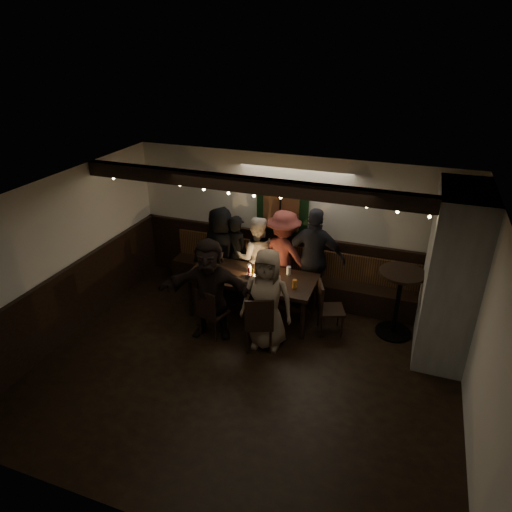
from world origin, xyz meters
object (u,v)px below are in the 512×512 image
at_px(person_b, 237,255).
at_px(person_g, 267,300).
at_px(chair_near_left, 210,310).
at_px(chair_end, 326,305).
at_px(person_d, 284,255).
at_px(person_e, 314,258).
at_px(person_f, 210,289).
at_px(dining_table, 252,279).
at_px(person_a, 221,250).
at_px(chair_near_right, 259,321).
at_px(high_top, 399,295).
at_px(person_c, 256,257).

distance_m(person_b, person_g, 1.73).
bearing_deg(chair_near_left, chair_end, 23.83).
height_order(person_b, person_g, person_g).
xyz_separation_m(chair_end, person_d, (-0.98, 0.85, 0.34)).
xyz_separation_m(person_e, person_f, (-1.32, -1.48, -0.07)).
xyz_separation_m(chair_near_left, person_f, (-0.02, 0.07, 0.36)).
distance_m(dining_table, chair_near_left, 0.94).
xyz_separation_m(person_a, person_d, (1.16, 0.16, 0.02)).
bearing_deg(person_b, dining_table, 150.18).
distance_m(chair_end, person_d, 1.34).
relative_size(dining_table, person_e, 1.18).
relative_size(chair_near_right, person_e, 0.53).
relative_size(chair_near_left, chair_near_right, 0.90).
relative_size(high_top, person_a, 0.69).
bearing_deg(person_a, chair_near_left, 113.97).
distance_m(chair_near_left, person_d, 1.79).
xyz_separation_m(person_c, person_e, (1.06, 0.05, 0.14)).
relative_size(chair_end, person_e, 0.50).
bearing_deg(high_top, chair_near_left, -158.44).
relative_size(person_c, person_e, 0.85).
bearing_deg(person_e, chair_near_right, 71.94).
bearing_deg(person_a, person_f, 114.16).
relative_size(chair_near_left, person_b, 0.56).
distance_m(dining_table, person_d, 0.86).
bearing_deg(chair_near_right, person_d, 94.37).
bearing_deg(chair_near_left, high_top, 21.56).
distance_m(dining_table, person_b, 0.86).
bearing_deg(person_g, high_top, 23.13).
bearing_deg(person_a, dining_table, 150.61).
height_order(person_c, person_f, person_f).
xyz_separation_m(chair_near_left, person_d, (0.73, 1.60, 0.36)).
relative_size(chair_end, person_g, 0.55).
height_order(chair_near_left, person_a, person_a).
relative_size(person_d, person_g, 1.03).
bearing_deg(chair_near_left, person_a, 106.64).
height_order(chair_end, person_g, person_g).
bearing_deg(chair_near_right, person_a, 130.16).
distance_m(chair_near_right, person_a, 2.01).
relative_size(high_top, person_e, 0.62).
height_order(chair_end, person_e, person_e).
distance_m(chair_near_right, person_d, 1.71).
xyz_separation_m(dining_table, person_g, (0.51, -0.71, 0.12)).
bearing_deg(person_d, person_b, 20.91).
distance_m(person_a, person_e, 1.74).
xyz_separation_m(chair_near_right, person_d, (-0.13, 1.68, 0.31)).
bearing_deg(person_d, person_f, 77.33).
xyz_separation_m(chair_near_left, person_a, (-0.43, 1.44, 0.34)).
xyz_separation_m(person_c, person_g, (0.68, -1.39, 0.04)).
bearing_deg(chair_near_right, person_e, 74.61).
relative_size(chair_end, person_b, 0.59).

